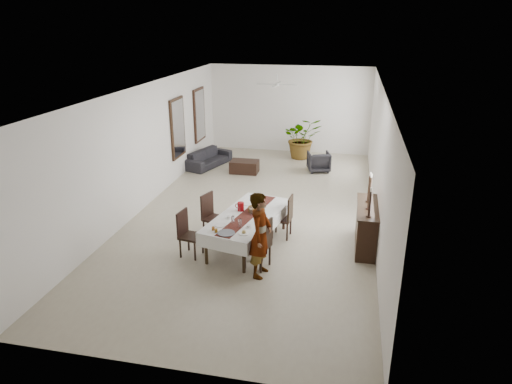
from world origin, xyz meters
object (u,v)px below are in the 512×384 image
object	(u,v)px
dining_table_top	(248,216)
red_pitcher	(241,207)
woman	(260,235)
sideboard_body	(366,227)
sofa	(209,158)

from	to	relation	value
dining_table_top	red_pitcher	xyz separation A→B (m)	(-0.21, 0.19, 0.13)
woman	sideboard_body	xyz separation A→B (m)	(2.04, 1.64, -0.40)
red_pitcher	woman	distance (m)	1.55
woman	sofa	xyz separation A→B (m)	(-3.17, 6.69, -0.59)
dining_table_top	sideboard_body	bearing A→B (deg)	22.57
woman	sofa	distance (m)	7.42
sofa	red_pitcher	bearing A→B (deg)	-136.98
sideboard_body	woman	bearing A→B (deg)	-141.21
sofa	woman	bearing A→B (deg)	-136.31
sideboard_body	sofa	bearing A→B (deg)	135.91
woman	sideboard_body	distance (m)	2.65
dining_table_top	woman	distance (m)	1.29
red_pitcher	woman	bearing A→B (deg)	-62.13
dining_table_top	sideboard_body	xyz separation A→B (m)	(2.56, 0.47, -0.24)
red_pitcher	sofa	bearing A→B (deg)	114.65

